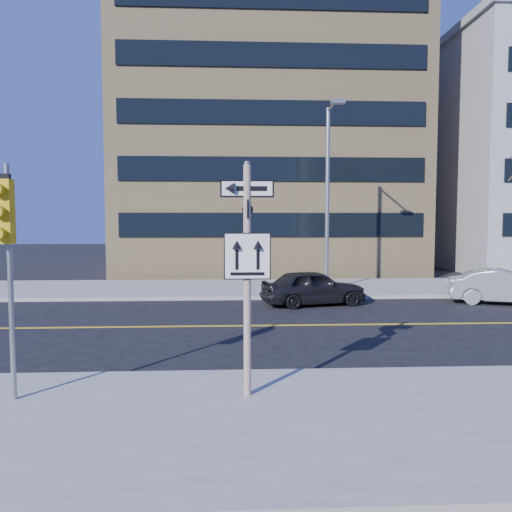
{
  "coord_description": "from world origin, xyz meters",
  "views": [
    {
      "loc": [
        -0.28,
        -11.05,
        3.2
      ],
      "look_at": [
        0.48,
        4.0,
        2.14
      ],
      "focal_mm": 35.0,
      "sensor_mm": 36.0,
      "label": 1
    }
  ],
  "objects": [
    {
      "name": "parked_car_a",
      "position": [
        2.85,
        7.68,
        0.68
      ],
      "size": [
        2.48,
        4.24,
        1.35
      ],
      "primitive_type": "imported",
      "rotation": [
        0.0,
        0.0,
        1.8
      ],
      "color": "black",
      "rests_on": "ground"
    },
    {
      "name": "traffic_signal",
      "position": [
        -4.0,
        -2.66,
        3.03
      ],
      "size": [
        0.32,
        0.45,
        4.0
      ],
      "color": "gray",
      "rests_on": "near_sidewalk"
    },
    {
      "name": "streetlight_a",
      "position": [
        4.0,
        10.76,
        4.76
      ],
      "size": [
        0.55,
        2.25,
        8.0
      ],
      "color": "gray",
      "rests_on": "far_sidewalk"
    },
    {
      "name": "parked_car_b",
      "position": [
        10.25,
        7.51,
        0.67
      ],
      "size": [
        2.7,
        4.29,
        1.33
      ],
      "primitive_type": "imported",
      "rotation": [
        0.0,
        0.0,
        1.22
      ],
      "color": "gray",
      "rests_on": "ground"
    },
    {
      "name": "sign_pole",
      "position": [
        0.0,
        -2.51,
        2.44
      ],
      "size": [
        0.92,
        0.92,
        4.06
      ],
      "color": "silver",
      "rests_on": "near_sidewalk"
    },
    {
      "name": "building_brick",
      "position": [
        2.0,
        25.0,
        9.0
      ],
      "size": [
        18.0,
        18.0,
        18.0
      ],
      "primitive_type": "cube",
      "color": "tan",
      "rests_on": "ground"
    },
    {
      "name": "ground",
      "position": [
        0.0,
        0.0,
        0.0
      ],
      "size": [
        120.0,
        120.0,
        0.0
      ],
      "primitive_type": "plane",
      "color": "black",
      "rests_on": "ground"
    }
  ]
}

